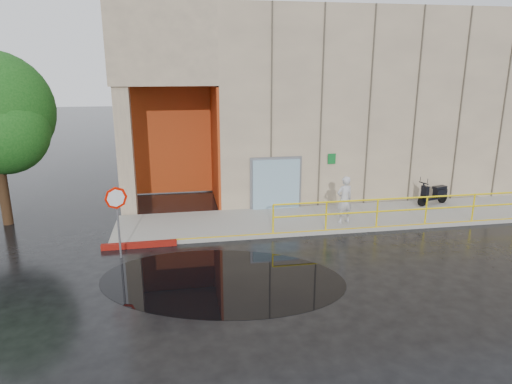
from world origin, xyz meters
TOP-DOWN VIEW (x-y plane):
  - ground at (0.00, 0.00)m, footprint 120.00×120.00m
  - sidewalk at (4.00, 4.50)m, footprint 20.00×3.00m
  - building at (5.10, 10.98)m, footprint 20.00×10.17m
  - guardrail at (4.25, 3.15)m, footprint 9.56×0.06m
  - person at (2.28, 3.75)m, footprint 0.72×0.56m
  - scooter at (6.75, 5.27)m, footprint 1.60×0.88m
  - stop_sign at (-5.50, 2.16)m, footprint 0.63×0.33m
  - red_curb at (-5.00, 2.93)m, footprint 2.40×0.21m
  - puddle at (-2.58, 0.12)m, footprint 7.64×5.76m

SIDE VIEW (x-z plane):
  - ground at x=0.00m, z-range 0.00..0.00m
  - puddle at x=-2.58m, z-range 0.00..0.01m
  - sidewalk at x=4.00m, z-range 0.00..0.15m
  - red_curb at x=-5.00m, z-range 0.00..0.18m
  - guardrail at x=4.25m, z-range 0.16..1.19m
  - scooter at x=6.75m, z-range 0.24..1.45m
  - person at x=2.28m, z-range 0.15..1.90m
  - stop_sign at x=-5.50m, z-range 0.54..2.82m
  - building at x=5.10m, z-range 0.21..8.21m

